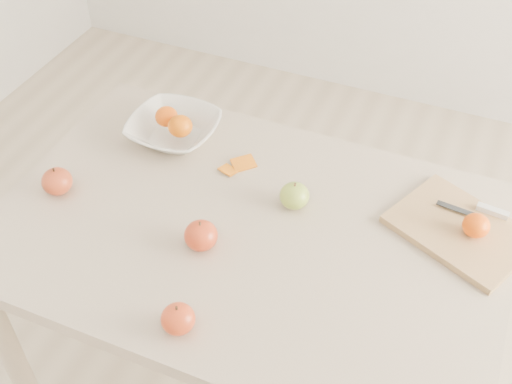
% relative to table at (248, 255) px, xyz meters
% --- Properties ---
extents(table, '(1.20, 0.80, 0.75)m').
position_rel_table_xyz_m(table, '(0.00, 0.00, 0.00)').
color(table, '#C1AD92').
rests_on(table, ground).
extents(cutting_board, '(0.36, 0.32, 0.02)m').
position_rel_table_xyz_m(cutting_board, '(0.46, 0.18, 0.11)').
color(cutting_board, tan).
rests_on(cutting_board, table).
extents(board_tangerine, '(0.06, 0.06, 0.05)m').
position_rel_table_xyz_m(board_tangerine, '(0.49, 0.17, 0.14)').
color(board_tangerine, orange).
rests_on(board_tangerine, cutting_board).
extents(fruit_bowl, '(0.24, 0.24, 0.06)m').
position_rel_table_xyz_m(fruit_bowl, '(-0.32, 0.23, 0.13)').
color(fruit_bowl, white).
rests_on(fruit_bowl, table).
extents(bowl_tangerine_near, '(0.06, 0.06, 0.05)m').
position_rel_table_xyz_m(bowl_tangerine_near, '(-0.34, 0.24, 0.16)').
color(bowl_tangerine_near, orange).
rests_on(bowl_tangerine_near, fruit_bowl).
extents(bowl_tangerine_far, '(0.07, 0.07, 0.06)m').
position_rel_table_xyz_m(bowl_tangerine_far, '(-0.29, 0.22, 0.16)').
color(bowl_tangerine_far, '#DA6707').
rests_on(bowl_tangerine_far, fruit_bowl).
extents(orange_peel_a, '(0.07, 0.07, 0.01)m').
position_rel_table_xyz_m(orange_peel_a, '(-0.10, 0.20, 0.10)').
color(orange_peel_a, '#CE670E').
rests_on(orange_peel_a, table).
extents(orange_peel_b, '(0.05, 0.05, 0.01)m').
position_rel_table_xyz_m(orange_peel_b, '(-0.12, 0.16, 0.10)').
color(orange_peel_b, orange).
rests_on(orange_peel_b, table).
extents(paring_knife, '(0.17, 0.05, 0.01)m').
position_rel_table_xyz_m(paring_knife, '(0.51, 0.25, 0.12)').
color(paring_knife, white).
rests_on(paring_knife, cutting_board).
extents(apple_green, '(0.07, 0.07, 0.07)m').
position_rel_table_xyz_m(apple_green, '(0.07, 0.11, 0.13)').
color(apple_green, olive).
rests_on(apple_green, table).
extents(apple_red_c, '(0.07, 0.07, 0.06)m').
position_rel_table_xyz_m(apple_red_c, '(-0.02, -0.31, 0.13)').
color(apple_red_c, '#A60E02').
rests_on(apple_red_c, table).
extents(apple_red_e, '(0.08, 0.08, 0.07)m').
position_rel_table_xyz_m(apple_red_e, '(-0.07, -0.10, 0.13)').
color(apple_red_e, '#9C0811').
rests_on(apple_red_e, table).
extents(apple_red_d, '(0.08, 0.08, 0.07)m').
position_rel_table_xyz_m(apple_red_d, '(-0.48, -0.07, 0.13)').
color(apple_red_d, maroon).
rests_on(apple_red_d, table).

